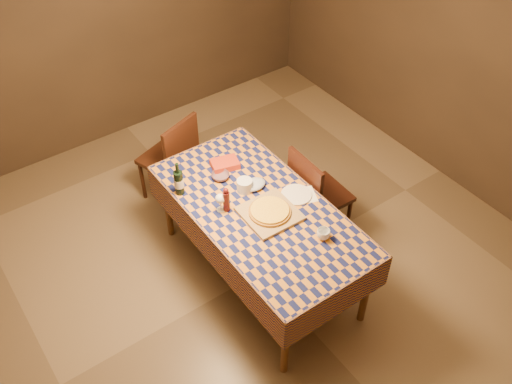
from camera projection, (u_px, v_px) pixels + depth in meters
room at (260, 148)px, 3.89m from camera, size 5.00×5.10×2.70m
dining_table at (260, 215)px, 4.34m from camera, size 0.94×1.84×0.77m
cutting_board at (270, 213)px, 4.23m from camera, size 0.40×0.40×0.02m
pizza at (270, 211)px, 4.21m from camera, size 0.34×0.34×0.03m
pepper_mill at (226, 200)px, 4.20m from camera, size 0.06×0.06×0.22m
bowl at (220, 176)px, 4.51m from camera, size 0.18×0.18×0.04m
wine_glass at (220, 199)px, 4.20m from camera, size 0.08×0.08×0.15m
wine_bottle at (179, 182)px, 4.33m from camera, size 0.09×0.09×0.29m
deli_tub at (244, 185)px, 4.39m from camera, size 0.15×0.15×0.10m
takeout_container at (225, 164)px, 4.62m from camera, size 0.25×0.20×0.05m
white_plate at (296, 195)px, 4.38m from camera, size 0.31×0.31×0.01m
tumbler at (323, 234)px, 4.04m from camera, size 0.13×0.13×0.08m
flour_patch at (300, 196)px, 4.38m from camera, size 0.28×0.25×0.00m
flour_bag at (254, 184)px, 4.44m from camera, size 0.21×0.16×0.06m
chair_far at (173, 156)px, 5.12m from camera, size 0.54×0.54×0.93m
chair_right at (314, 192)px, 4.77m from camera, size 0.44×0.43×0.93m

